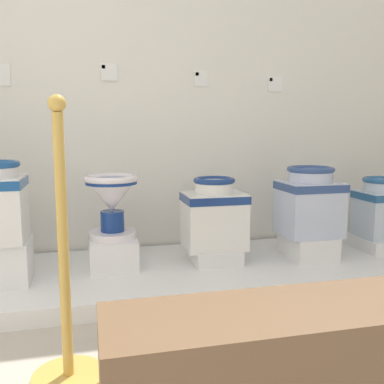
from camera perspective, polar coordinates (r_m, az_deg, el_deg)
wall_back at (r=3.27m, az=0.12°, el=18.53°), size 3.97×0.06×3.07m
display_platform at (r=2.83m, az=2.86°, el=-10.39°), size 3.23×1.01×0.10m
plinth_block_leftmost at (r=2.77m, az=-10.51°, el=-7.91°), size 0.29×0.36×0.18m
antique_toilet_leftmost at (r=2.69m, az=-10.70°, el=-0.77°), size 0.34×0.34×0.40m
plinth_block_rightmost at (r=2.86m, az=2.91°, el=-8.25°), size 0.30×0.35×0.09m
antique_toilet_rightmost at (r=2.79m, az=2.95°, el=-2.85°), size 0.40×0.31×0.46m
plinth_block_broad_patterned at (r=3.02m, az=15.22°, el=-6.97°), size 0.29×0.34×0.15m
antique_toilet_broad_patterned at (r=2.96m, az=15.45°, el=-1.08°), size 0.38×0.34×0.46m
plinth_block_central_ornate at (r=3.42m, az=23.70°, el=-6.19°), size 0.32×0.37×0.09m
antique_toilet_central_ornate at (r=3.37m, az=23.95°, el=-1.77°), size 0.31×0.29×0.43m
info_placard_first at (r=3.16m, az=-24.25°, el=14.14°), size 0.12×0.01×0.14m
info_placard_second at (r=3.12m, az=-11.07°, el=15.49°), size 0.12×0.01×0.12m
info_placard_third at (r=3.22m, az=1.23°, el=14.93°), size 0.10×0.01×0.11m
info_placard_fourth at (r=3.41m, az=11.07°, el=13.99°), size 0.12×0.01×0.11m
stanchion_post_near_left at (r=1.71m, az=-16.55°, el=-14.24°), size 0.28×0.28×1.07m
museum_bench at (r=1.48m, az=10.61°, el=-22.18°), size 1.07×0.36×0.40m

